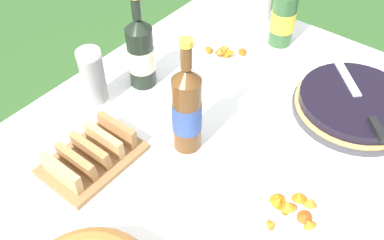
# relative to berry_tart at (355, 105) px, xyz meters

# --- Properties ---
(garden_table) EXTENTS (1.67, 1.14, 0.78)m
(garden_table) POSITION_rel_berry_tart_xyz_m (-0.49, 0.22, -0.10)
(garden_table) COLOR #A87A47
(garden_table) RESTS_ON ground_plane
(tablecloth) EXTENTS (1.68, 1.15, 0.10)m
(tablecloth) POSITION_rel_berry_tart_xyz_m (-0.49, 0.22, -0.04)
(tablecloth) COLOR white
(tablecloth) RESTS_ON garden_table
(berry_tart) EXTENTS (0.37, 0.37, 0.06)m
(berry_tart) POSITION_rel_berry_tart_xyz_m (0.00, 0.00, 0.00)
(berry_tart) COLOR #38383D
(berry_tart) RESTS_ON tablecloth
(serving_knife) EXTENTS (0.28, 0.28, 0.01)m
(serving_knife) POSITION_rel_berry_tart_xyz_m (-0.02, -0.02, 0.04)
(serving_knife) COLOR silver
(serving_knife) RESTS_ON berry_tart
(cup_stack) EXTENTS (0.07, 0.07, 0.19)m
(cup_stack) POSITION_rel_berry_tart_xyz_m (-0.45, 0.64, 0.07)
(cup_stack) COLOR white
(cup_stack) RESTS_ON tablecloth
(cider_bottle_green) EXTENTS (0.09, 0.09, 0.31)m
(cider_bottle_green) POSITION_rel_berry_tart_xyz_m (0.18, 0.36, 0.09)
(cider_bottle_green) COLOR #2D562D
(cider_bottle_green) RESTS_ON tablecloth
(cider_bottle_amber) EXTENTS (0.08, 0.08, 0.35)m
(cider_bottle_amber) POSITION_rel_berry_tart_xyz_m (-0.42, 0.31, 0.11)
(cider_bottle_amber) COLOR brown
(cider_bottle_amber) RESTS_ON tablecloth
(juice_bottle_red) EXTENTS (0.08, 0.08, 0.32)m
(juice_bottle_red) POSITION_rel_berry_tart_xyz_m (-0.29, 0.59, 0.09)
(juice_bottle_red) COLOR black
(juice_bottle_red) RESTS_ON tablecloth
(snack_plate_near) EXTENTS (0.21, 0.21, 0.05)m
(snack_plate_near) POSITION_rel_berry_tart_xyz_m (-0.02, 0.45, -0.02)
(snack_plate_near) COLOR white
(snack_plate_near) RESTS_ON tablecloth
(snack_plate_far) EXTENTS (0.23, 0.23, 0.06)m
(snack_plate_far) POSITION_rel_berry_tart_xyz_m (-0.44, -0.02, -0.02)
(snack_plate_far) COLOR white
(snack_plate_far) RESTS_ON tablecloth
(bread_board) EXTENTS (0.26, 0.18, 0.07)m
(bread_board) POSITION_rel_berry_tart_xyz_m (-0.62, 0.47, -0.00)
(bread_board) COLOR olive
(bread_board) RESTS_ON tablecloth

